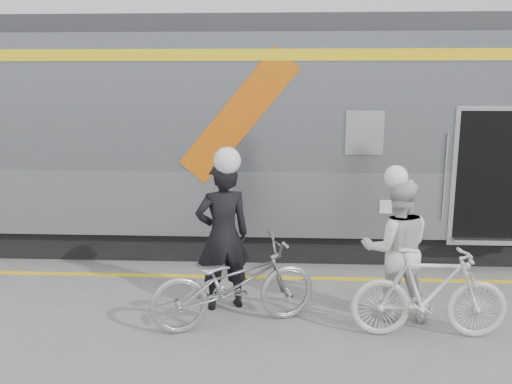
# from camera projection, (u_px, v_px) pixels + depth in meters

# --- Properties ---
(ground) EXTENTS (90.00, 90.00, 0.00)m
(ground) POSITION_uv_depth(u_px,v_px,m) (274.00, 343.00, 6.46)
(ground) COLOR slate
(ground) RESTS_ON ground
(train) EXTENTS (24.00, 3.17, 4.10)m
(train) POSITION_uv_depth(u_px,v_px,m) (342.00, 135.00, 10.08)
(train) COLOR black
(train) RESTS_ON ground
(safety_strip) EXTENTS (24.00, 0.12, 0.01)m
(safety_strip) POSITION_uv_depth(u_px,v_px,m) (277.00, 278.00, 8.56)
(safety_strip) COLOR yellow
(safety_strip) RESTS_ON ground
(man) EXTENTS (0.87, 0.72, 2.04)m
(man) POSITION_uv_depth(u_px,v_px,m) (223.00, 236.00, 7.27)
(man) COLOR black
(man) RESTS_ON ground
(bicycle_left) EXTENTS (2.26, 1.45, 1.12)m
(bicycle_left) POSITION_uv_depth(u_px,v_px,m) (234.00, 283.00, 6.81)
(bicycle_left) COLOR #A0A4A8
(bicycle_left) RESTS_ON ground
(woman) EXTENTS (0.90, 0.71, 1.86)m
(woman) POSITION_uv_depth(u_px,v_px,m) (396.00, 249.00, 6.98)
(woman) COLOR silver
(woman) RESTS_ON ground
(bicycle_right) EXTENTS (1.88, 0.53, 1.13)m
(bicycle_right) POSITION_uv_depth(u_px,v_px,m) (429.00, 293.00, 6.50)
(bicycle_right) COLOR silver
(bicycle_right) RESTS_ON ground
(helmet_man) EXTENTS (0.35, 0.35, 0.35)m
(helmet_man) POSITION_uv_depth(u_px,v_px,m) (222.00, 147.00, 7.02)
(helmet_man) COLOR white
(helmet_man) RESTS_ON man
(helmet_woman) EXTENTS (0.30, 0.30, 0.30)m
(helmet_woman) POSITION_uv_depth(u_px,v_px,m) (401.00, 167.00, 6.76)
(helmet_woman) COLOR white
(helmet_woman) RESTS_ON woman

